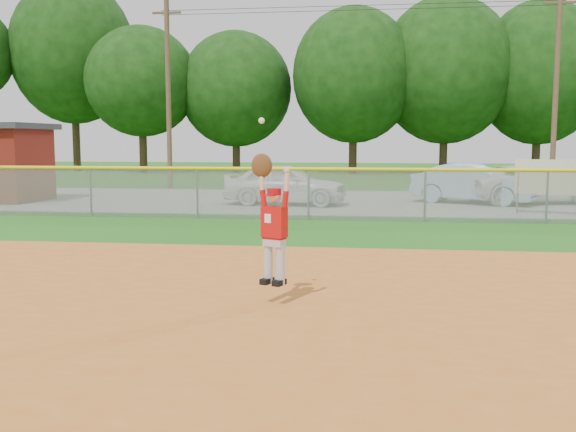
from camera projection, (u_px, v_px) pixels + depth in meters
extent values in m
plane|color=#1E5914|center=(240.00, 308.00, 8.91)|extent=(120.00, 120.00, 0.00)
cube|color=#B65F20|center=(175.00, 389.00, 5.95)|extent=(24.00, 16.00, 0.04)
cube|color=gray|center=(323.00, 201.00, 24.67)|extent=(44.00, 10.00, 0.03)
imported|color=white|center=(285.00, 184.00, 23.01)|extent=(4.53, 2.13, 1.50)
imported|color=#8FB2D6|center=(474.00, 183.00, 23.47)|extent=(4.66, 3.25, 1.46)
imported|color=white|center=(531.00, 184.00, 23.60)|extent=(5.47, 3.66, 1.39)
cylinder|color=gray|center=(518.00, 194.00, 20.22)|extent=(0.07, 0.07, 1.30)
cube|color=#F1EBC5|center=(548.00, 177.00, 19.79)|extent=(1.88, 0.65, 1.09)
cube|color=gray|center=(309.00, 195.00, 18.67)|extent=(40.00, 0.03, 1.50)
cylinder|color=yellow|center=(309.00, 169.00, 18.59)|extent=(40.00, 0.10, 0.10)
cylinder|color=gray|center=(91.00, 192.00, 19.52)|extent=(0.06, 0.06, 1.50)
cylinder|color=gray|center=(197.00, 194.00, 19.09)|extent=(0.06, 0.06, 1.50)
cylinder|color=gray|center=(309.00, 195.00, 18.67)|extent=(0.06, 0.06, 1.50)
cylinder|color=gray|center=(425.00, 196.00, 18.25)|extent=(0.06, 0.06, 1.50)
cylinder|color=gray|center=(547.00, 197.00, 17.83)|extent=(0.06, 0.06, 1.50)
cylinder|color=#4C3823|center=(168.00, 95.00, 31.07)|extent=(0.24, 0.24, 9.00)
cube|color=#4C3823|center=(167.00, 13.00, 30.61)|extent=(1.40, 0.10, 0.10)
cylinder|color=#4C3823|center=(556.00, 92.00, 28.79)|extent=(0.24, 0.24, 9.00)
cube|color=#4C3823|center=(560.00, 2.00, 28.34)|extent=(1.40, 0.10, 0.10)
cylinder|color=black|center=(356.00, 10.00, 29.49)|extent=(18.50, 0.02, 0.02)
cylinder|color=black|center=(356.00, 6.00, 29.47)|extent=(18.50, 0.02, 0.02)
cylinder|color=#422D1C|center=(76.00, 131.00, 48.99)|extent=(0.56, 0.56, 6.10)
ellipsoid|color=#193F0F|center=(73.00, 52.00, 48.30)|extent=(9.19, 9.19, 10.85)
cylinder|color=#422D1C|center=(143.00, 142.00, 46.48)|extent=(0.56, 0.56, 4.43)
ellipsoid|color=#193F0F|center=(141.00, 82.00, 45.98)|extent=(8.01, 8.01, 7.88)
cylinder|color=#422D1C|center=(236.00, 144.00, 47.29)|extent=(0.56, 0.56, 4.11)
ellipsoid|color=#193F0F|center=(236.00, 89.00, 46.83)|extent=(8.19, 8.19, 8.39)
cylinder|color=#422D1C|center=(353.00, 141.00, 45.16)|extent=(0.56, 0.56, 4.64)
ellipsoid|color=#193F0F|center=(354.00, 75.00, 44.63)|extent=(8.57, 8.57, 9.43)
cylinder|color=#422D1C|center=(444.00, 139.00, 45.52)|extent=(0.56, 0.56, 4.89)
ellipsoid|color=#193F0F|center=(446.00, 70.00, 44.97)|extent=(9.41, 9.41, 10.28)
cylinder|color=#422D1C|center=(536.00, 140.00, 45.37)|extent=(0.56, 0.56, 4.78)
ellipsoid|color=#193F0F|center=(539.00, 73.00, 44.82)|extent=(8.62, 8.62, 10.06)
cylinder|color=silver|center=(268.00, 264.00, 9.00)|extent=(0.16, 0.16, 0.56)
cylinder|color=silver|center=(281.00, 265.00, 8.89)|extent=(0.16, 0.16, 0.56)
cube|color=black|center=(267.00, 281.00, 9.00)|extent=(0.19, 0.25, 0.08)
cube|color=black|center=(279.00, 282.00, 8.89)|extent=(0.19, 0.25, 0.08)
cube|color=silver|center=(274.00, 242.00, 8.91)|extent=(0.33, 0.26, 0.11)
cube|color=maroon|center=(274.00, 237.00, 8.90)|extent=(0.35, 0.28, 0.04)
cube|color=#BB0F0D|center=(274.00, 222.00, 8.88)|extent=(0.38, 0.30, 0.43)
cube|color=white|center=(268.00, 218.00, 8.81)|extent=(0.10, 0.05, 0.12)
sphere|color=beige|center=(274.00, 196.00, 8.83)|extent=(0.25, 0.25, 0.19)
cylinder|color=#A60A10|center=(274.00, 192.00, 8.83)|extent=(0.26, 0.26, 0.09)
cube|color=#A60A10|center=(270.00, 195.00, 8.75)|extent=(0.18, 0.16, 0.02)
cylinder|color=#BB0F0D|center=(263.00, 198.00, 8.93)|extent=(0.13, 0.12, 0.23)
cylinder|color=beige|center=(262.00, 181.00, 8.92)|extent=(0.10, 0.09, 0.25)
ellipsoid|color=#4C2D14|center=(262.00, 166.00, 8.89)|extent=(0.32, 0.24, 0.34)
sphere|color=white|center=(262.00, 121.00, 8.82)|extent=(0.11, 0.11, 0.09)
cylinder|color=#BB0F0D|center=(285.00, 199.00, 8.75)|extent=(0.13, 0.12, 0.23)
cylinder|color=beige|center=(287.00, 182.00, 8.71)|extent=(0.10, 0.09, 0.25)
sphere|color=beige|center=(287.00, 170.00, 8.69)|extent=(0.12, 0.12, 0.09)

